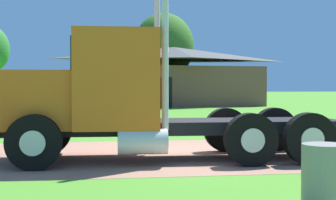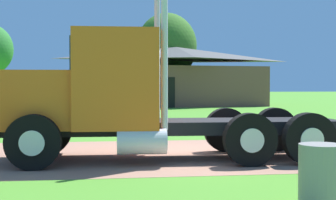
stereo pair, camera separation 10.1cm
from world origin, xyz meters
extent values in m
plane|color=#4C8D29|center=(0.00, 0.00, 0.00)|extent=(200.00, 200.00, 0.00)
cube|color=#A2725B|center=(0.00, 0.00, 0.00)|extent=(120.00, 5.80, 0.01)
cube|color=black|center=(-0.43, -0.77, 0.73)|extent=(7.51, 1.72, 0.28)
cube|color=orange|center=(-3.35, -0.68, 1.35)|extent=(1.68, 2.00, 1.23)
cube|color=orange|center=(-1.67, -0.73, 1.77)|extent=(1.81, 2.29, 2.08)
cube|color=#2D3D4C|center=(-2.56, -0.71, 2.19)|extent=(0.10, 1.86, 0.91)
cylinder|color=silver|center=(-0.71, -1.65, 2.28)|extent=(0.14, 0.14, 3.09)
cylinder|color=silver|center=(-0.65, 0.12, 2.28)|extent=(0.14, 0.14, 3.09)
cylinder|color=silver|center=(-1.18, -1.73, 0.52)|extent=(1.02, 0.55, 0.52)
cylinder|color=black|center=(-3.30, -1.80, 0.54)|extent=(1.10, 0.33, 1.09)
cylinder|color=silver|center=(-3.31, -1.96, 0.54)|extent=(0.49, 0.05, 0.49)
cylinder|color=black|center=(-3.24, 0.43, 0.54)|extent=(1.10, 0.33, 1.09)
cylinder|color=silver|center=(-3.23, 0.59, 0.54)|extent=(0.49, 0.05, 0.49)
cylinder|color=black|center=(2.27, -1.97, 0.54)|extent=(1.10, 0.33, 1.09)
cylinder|color=silver|center=(2.26, -2.13, 0.54)|extent=(0.49, 0.05, 0.49)
cylinder|color=black|center=(2.34, 0.26, 0.54)|extent=(1.10, 0.33, 1.09)
cylinder|color=silver|center=(2.34, 0.42, 0.54)|extent=(0.49, 0.05, 0.49)
cylinder|color=black|center=(1.02, -1.93, 0.54)|extent=(1.10, 0.33, 1.09)
cylinder|color=silver|center=(1.01, -2.09, 0.54)|extent=(0.49, 0.05, 0.49)
cylinder|color=black|center=(1.09, 0.30, 0.54)|extent=(1.10, 0.33, 1.09)
cylinder|color=silver|center=(1.09, 0.46, 0.54)|extent=(0.49, 0.05, 0.49)
cylinder|color=gray|center=(0.93, -5.41, 0.43)|extent=(0.61, 0.61, 0.87)
cube|color=brown|center=(3.91, 26.70, 1.53)|extent=(13.69, 7.79, 3.05)
pyramid|color=#484848|center=(3.91, 26.70, 4.08)|extent=(14.37, 8.18, 1.03)
cube|color=black|center=(2.40, 23.41, 1.10)|extent=(1.79, 0.31, 2.20)
cylinder|color=#513823|center=(3.50, 29.50, 1.43)|extent=(0.44, 0.44, 2.87)
ellipsoid|color=#376823|center=(3.50, 29.50, 4.87)|extent=(5.02, 5.02, 5.52)
camera|label=1|loc=(-2.10, -11.70, 1.67)|focal=53.25mm
camera|label=2|loc=(-2.00, -11.72, 1.67)|focal=53.25mm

